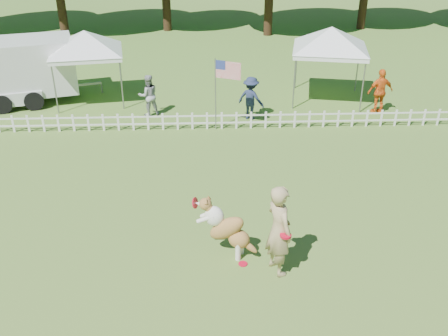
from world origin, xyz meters
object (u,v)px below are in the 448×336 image
Objects in this scene: handler at (279,230)px; dog at (228,228)px; frisbee_on_turf at (243,264)px; spectator_b at (251,98)px; spectator_c at (380,92)px; canopy_tent_left at (88,67)px; cargo_trailer at (14,71)px; canopy_tent_right at (328,65)px; spectator_a at (148,95)px; flag_pole at (216,95)px.

handler reaches higher than dog.
handler is 1.21m from dog.
handler is at bearing -17.06° from frisbee_on_turf.
spectator_c reaches higher than spectator_b.
canopy_tent_left is 1.72× the size of spectator_b.
cargo_trailer is (-8.62, 10.55, 0.21)m from handler.
spectator_c is (5.61, 8.57, 0.82)m from frisbee_on_turf.
spectator_c is (4.72, 0.37, 0.05)m from spectator_b.
canopy_tent_right is 6.94m from spectator_a.
handler reaches higher than spectator_a.
spectator_c is (13.54, -1.78, -0.39)m from cargo_trailer.
canopy_tent_left reaches higher than flag_pole.
spectator_c is at bearing -23.94° from cargo_trailer.
canopy_tent_right reaches higher than dog.
dog is 8.69m from spectator_a.
canopy_tent_left is at bearing -52.69° from spectator_a.
handler is 1.51× the size of dog.
handler reaches higher than spectator_b.
handler is 9.57m from spectator_a.
dog is 0.50× the size of canopy_tent_left.
canopy_tent_left is 6.44m from spectator_b.
flag_pole is (4.77, -3.06, -0.10)m from canopy_tent_left.
frisbee_on_turf is 0.07× the size of canopy_tent_left.
flag_pole is at bearing -38.24° from cargo_trailer.
canopy_tent_left is 10.92m from spectator_c.
canopy_tent_left reaches higher than cargo_trailer.
canopy_tent_left is 5.66m from flag_pole.
canopy_tent_left is 2.97m from spectator_a.
canopy_tent_left reaches higher than frisbee_on_turf.
cargo_trailer is 5.45m from spectator_a.
flag_pole is 1.63× the size of spectator_a.
cargo_trailer is at bearing 127.50° from frisbee_on_turf.
spectator_c reaches higher than dog.
spectator_c is (8.36, -0.15, 0.08)m from spectator_a.
spectator_c reaches higher than spectator_a.
cargo_trailer reaches higher than spectator_b.
canopy_tent_right is 5.21m from flag_pole.
cargo_trailer reaches higher than dog.
canopy_tent_left is at bearing -20.55° from spectator_c.
canopy_tent_left is 0.48× the size of cargo_trailer.
canopy_tent_left is at bearing -15.63° from cargo_trailer.
dog is 0.81× the size of spectator_c.
flag_pole is 1.60m from spectator_b.
handler is 8.42m from spectator_b.
dog is at bearing 88.41° from spectator_a.
canopy_tent_right is at bearing 56.83° from flag_pole.
dog is at bearing 115.48° from spectator_b.
cargo_trailer is (-11.95, 0.22, -0.17)m from canopy_tent_right.
frisbee_on_turf is 0.13× the size of spectator_b.
handler is 0.36× the size of cargo_trailer.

